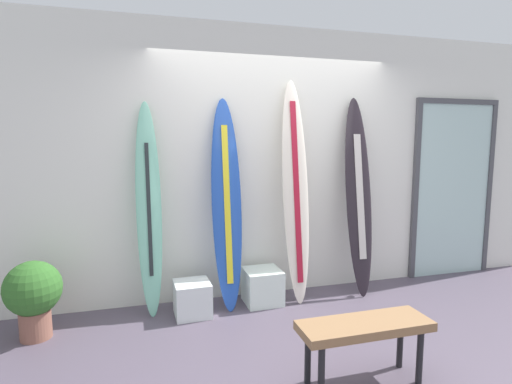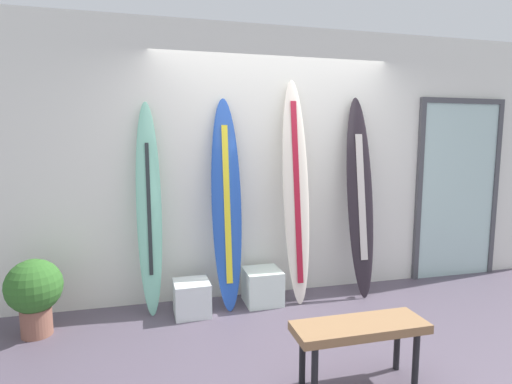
% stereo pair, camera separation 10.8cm
% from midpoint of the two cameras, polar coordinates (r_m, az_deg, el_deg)
% --- Properties ---
extents(ground, '(8.00, 8.00, 0.04)m').
position_cam_midpoint_polar(ground, '(3.52, 9.49, -20.95)').
color(ground, '#534958').
extents(wall_back, '(7.20, 0.20, 2.80)m').
position_cam_midpoint_polar(wall_back, '(4.33, 2.93, 4.13)').
color(wall_back, white).
rests_on(wall_back, ground).
extents(surfboard_seafoam, '(0.24, 0.32, 2.01)m').
position_cam_midpoint_polar(surfboard_seafoam, '(3.88, -14.18, -2.33)').
color(surfboard_seafoam, '#80CDAF').
rests_on(surfboard_seafoam, ground).
extents(surfboard_cobalt, '(0.30, 0.43, 2.06)m').
position_cam_midpoint_polar(surfboard_cobalt, '(3.92, -3.42, -1.83)').
color(surfboard_cobalt, '#234EB1').
rests_on(surfboard_cobalt, ground).
extents(surfboard_ivory, '(0.28, 0.41, 2.25)m').
position_cam_midpoint_polar(surfboard_ivory, '(4.08, 6.44, 0.05)').
color(surfboard_ivory, silver).
rests_on(surfboard_ivory, ground).
extents(surfboard_charcoal, '(0.30, 0.43, 2.10)m').
position_cam_midpoint_polar(surfboard_charcoal, '(4.39, 15.25, -0.82)').
color(surfboard_charcoal, '#261F26').
rests_on(surfboard_charcoal, ground).
extents(display_block_left, '(0.34, 0.34, 0.32)m').
position_cam_midpoint_polar(display_block_left, '(3.96, -8.31, -14.68)').
color(display_block_left, silver).
rests_on(display_block_left, ground).
extents(display_block_center, '(0.37, 0.37, 0.35)m').
position_cam_midpoint_polar(display_block_center, '(4.18, 1.69, -13.25)').
color(display_block_center, white).
rests_on(display_block_center, ground).
extents(glass_door, '(1.13, 0.06, 2.13)m').
position_cam_midpoint_polar(glass_door, '(5.39, 27.25, 0.71)').
color(glass_door, silver).
rests_on(glass_door, ground).
extents(potted_plant, '(0.45, 0.45, 0.66)m').
position_cam_midpoint_polar(potted_plant, '(3.90, -28.26, -12.27)').
color(potted_plant, brown).
rests_on(potted_plant, ground).
extents(bench, '(0.90, 0.31, 0.44)m').
position_cam_midpoint_polar(bench, '(2.92, 15.61, -18.61)').
color(bench, olive).
rests_on(bench, ground).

